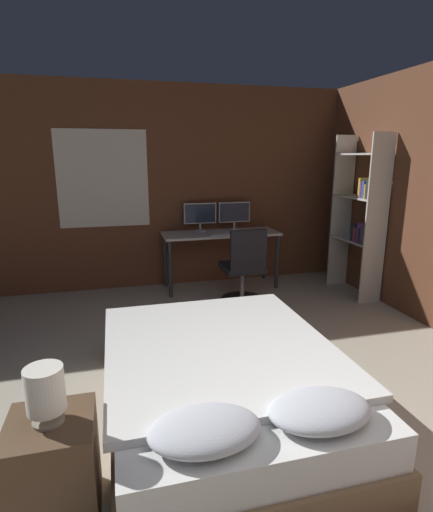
% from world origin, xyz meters
% --- Properties ---
extents(wall_back, '(12.00, 0.08, 2.70)m').
position_xyz_m(wall_back, '(-0.02, 4.27, 1.35)').
color(wall_back, brown).
rests_on(wall_back, ground_plane).
extents(bed, '(1.55, 2.05, 0.57)m').
position_xyz_m(bed, '(-0.36, 1.16, 0.25)').
color(bed, '#846647').
rests_on(bed, ground_plane).
extents(nightstand, '(0.41, 0.41, 0.55)m').
position_xyz_m(nightstand, '(-1.38, 0.59, 0.27)').
color(nightstand, brown).
rests_on(nightstand, ground_plane).
extents(bedside_lamp, '(0.18, 0.18, 0.28)m').
position_xyz_m(bedside_lamp, '(-1.38, 0.59, 0.71)').
color(bedside_lamp, gray).
rests_on(bedside_lamp, nightstand).
extents(desk, '(1.56, 0.57, 0.77)m').
position_xyz_m(desk, '(0.37, 3.92, 0.67)').
color(desk, beige).
rests_on(desk, ground_plane).
extents(monitor_left, '(0.45, 0.16, 0.38)m').
position_xyz_m(monitor_left, '(0.13, 4.10, 0.99)').
color(monitor_left, '#B7B7BC').
rests_on(monitor_left, desk).
extents(monitor_right, '(0.45, 0.16, 0.38)m').
position_xyz_m(monitor_right, '(0.62, 4.10, 0.99)').
color(monitor_right, '#B7B7BC').
rests_on(monitor_right, desk).
extents(keyboard, '(0.39, 0.13, 0.02)m').
position_xyz_m(keyboard, '(0.37, 3.74, 0.78)').
color(keyboard, '#B7B7BC').
rests_on(keyboard, desk).
extents(computer_mouse, '(0.07, 0.05, 0.04)m').
position_xyz_m(computer_mouse, '(0.66, 3.74, 0.79)').
color(computer_mouse, '#B7B7BC').
rests_on(computer_mouse, desk).
extents(office_chair, '(0.52, 0.52, 0.95)m').
position_xyz_m(office_chair, '(0.48, 3.25, 0.39)').
color(office_chair, black).
rests_on(office_chair, ground_plane).
extents(bookshelf, '(0.30, 0.79, 2.04)m').
position_xyz_m(bookshelf, '(2.01, 3.17, 1.09)').
color(bookshelf, beige).
rests_on(bookshelf, ground_plane).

